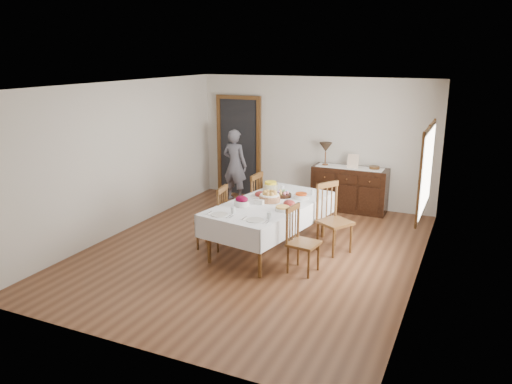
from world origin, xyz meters
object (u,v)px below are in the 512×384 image
at_px(chair_right_near, 301,239).
at_px(person, 235,163).
at_px(chair_left_far, 249,202).
at_px(sideboard, 349,189).
at_px(dining_table, 270,208).
at_px(table_lamp, 326,148).
at_px(chair_right_far, 333,217).
at_px(chair_left_near, 214,217).

height_order(chair_right_near, person, person).
relative_size(chair_left_far, sideboard, 0.72).
xyz_separation_m(dining_table, chair_right_near, (0.72, -0.59, -0.20)).
bearing_deg(dining_table, table_lamp, 97.07).
bearing_deg(sideboard, chair_right_far, -82.87).
bearing_deg(table_lamp, person, -172.41).
distance_m(dining_table, chair_left_near, 0.91).
xyz_separation_m(chair_left_near, person, (-0.93, 2.57, 0.29)).
xyz_separation_m(dining_table, sideboard, (0.64, 2.54, -0.25)).
xyz_separation_m(chair_left_near, sideboard, (1.48, 2.85, -0.08)).
relative_size(chair_right_near, sideboard, 0.66).
height_order(dining_table, table_lamp, table_lamp).
xyz_separation_m(chair_right_near, table_lamp, (-0.59, 3.11, 0.75)).
height_order(chair_left_far, table_lamp, table_lamp).
height_order(chair_left_far, chair_right_far, chair_right_far).
bearing_deg(person, chair_right_near, 136.74).
distance_m(chair_left_far, sideboard, 2.32).
bearing_deg(chair_left_near, person, -167.17).
bearing_deg(table_lamp, chair_right_far, -70.04).
bearing_deg(sideboard, chair_left_near, -117.49).
height_order(dining_table, chair_right_near, chair_right_near).
relative_size(dining_table, person, 1.50).
distance_m(chair_left_near, chair_left_far, 0.94).
relative_size(chair_left_near, chair_left_far, 0.97).
xyz_separation_m(chair_right_near, chair_right_far, (0.20, 0.95, 0.06)).
xyz_separation_m(chair_right_near, person, (-2.48, 2.86, 0.32)).
xyz_separation_m(dining_table, table_lamp, (0.13, 2.52, 0.55)).
height_order(person, table_lamp, person).
xyz_separation_m(chair_left_near, table_lamp, (0.97, 2.83, 0.71)).
xyz_separation_m(chair_right_far, sideboard, (-0.27, 2.19, -0.11)).
xyz_separation_m(chair_left_far, sideboard, (1.29, 1.93, -0.10)).
relative_size(dining_table, chair_right_near, 2.53).
distance_m(chair_right_far, table_lamp, 2.40).
bearing_deg(chair_left_far, chair_right_near, 51.42).
height_order(chair_left_near, chair_right_far, chair_right_far).
bearing_deg(table_lamp, chair_left_far, -112.30).
xyz_separation_m(dining_table, person, (-1.76, 2.27, 0.12)).
bearing_deg(person, sideboard, -167.76).
distance_m(chair_left_near, chair_right_near, 1.58).
height_order(dining_table, chair_left_far, chair_left_far).
relative_size(sideboard, table_lamp, 3.19).
bearing_deg(chair_left_near, sideboard, 145.55).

